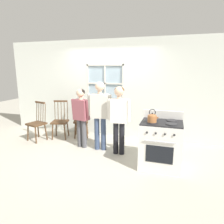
{
  "coord_description": "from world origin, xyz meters",
  "views": [
    {
      "loc": [
        1.72,
        -3.94,
        1.92
      ],
      "look_at": [
        0.47,
        0.04,
        1.0
      ],
      "focal_mm": 32.0,
      "sensor_mm": 36.0,
      "label": 1
    }
  ],
  "objects_px": {
    "stove": "(161,144)",
    "chair_center_cluster": "(37,123)",
    "chair_near_wall": "(80,121)",
    "chair_by_window": "(60,121)",
    "person_adult_right": "(119,114)",
    "person_elderly_left": "(81,113)",
    "kettle": "(152,118)",
    "potted_plant": "(99,99)",
    "person_teen_center": "(100,110)"
  },
  "relations": [
    {
      "from": "chair_center_cluster",
      "to": "person_teen_center",
      "type": "xyz_separation_m",
      "value": [
        1.85,
        -0.09,
        0.52
      ]
    },
    {
      "from": "person_teen_center",
      "to": "chair_near_wall",
      "type": "bearing_deg",
      "value": 134.02
    },
    {
      "from": "chair_center_cluster",
      "to": "stove",
      "type": "xyz_separation_m",
      "value": [
        3.29,
        -0.55,
        0.01
      ]
    },
    {
      "from": "person_elderly_left",
      "to": "stove",
      "type": "distance_m",
      "value": 2.02
    },
    {
      "from": "chair_center_cluster",
      "to": "kettle",
      "type": "height_order",
      "value": "kettle"
    },
    {
      "from": "chair_by_window",
      "to": "chair_near_wall",
      "type": "height_order",
      "value": "same"
    },
    {
      "from": "chair_center_cluster",
      "to": "person_adult_right",
      "type": "xyz_separation_m",
      "value": [
        2.34,
        -0.2,
        0.47
      ]
    },
    {
      "from": "chair_center_cluster",
      "to": "person_elderly_left",
      "type": "relative_size",
      "value": 0.72
    },
    {
      "from": "person_elderly_left",
      "to": "person_teen_center",
      "type": "xyz_separation_m",
      "value": [
        0.49,
        -0.01,
        0.12
      ]
    },
    {
      "from": "person_teen_center",
      "to": "potted_plant",
      "type": "xyz_separation_m",
      "value": [
        -0.41,
        1.02,
        0.09
      ]
    },
    {
      "from": "kettle",
      "to": "potted_plant",
      "type": "xyz_separation_m",
      "value": [
        -1.67,
        1.61,
        0.05
      ]
    },
    {
      "from": "person_adult_right",
      "to": "potted_plant",
      "type": "xyz_separation_m",
      "value": [
        -0.9,
        1.13,
        0.13
      ]
    },
    {
      "from": "potted_plant",
      "to": "person_elderly_left",
      "type": "bearing_deg",
      "value": -94.52
    },
    {
      "from": "potted_plant",
      "to": "chair_by_window",
      "type": "bearing_deg",
      "value": -149.51
    },
    {
      "from": "chair_near_wall",
      "to": "person_teen_center",
      "type": "xyz_separation_m",
      "value": [
        0.87,
        -0.71,
        0.52
      ]
    },
    {
      "from": "person_adult_right",
      "to": "potted_plant",
      "type": "distance_m",
      "value": 1.45
    },
    {
      "from": "potted_plant",
      "to": "kettle",
      "type": "bearing_deg",
      "value": -43.9
    },
    {
      "from": "kettle",
      "to": "potted_plant",
      "type": "distance_m",
      "value": 2.32
    },
    {
      "from": "person_elderly_left",
      "to": "kettle",
      "type": "distance_m",
      "value": 1.86
    },
    {
      "from": "chair_near_wall",
      "to": "potted_plant",
      "type": "bearing_deg",
      "value": -78.73
    },
    {
      "from": "chair_by_window",
      "to": "stove",
      "type": "relative_size",
      "value": 0.96
    },
    {
      "from": "chair_center_cluster",
      "to": "kettle",
      "type": "xyz_separation_m",
      "value": [
        3.11,
        -0.68,
        0.56
      ]
    },
    {
      "from": "chair_center_cluster",
      "to": "potted_plant",
      "type": "relative_size",
      "value": 3.22
    },
    {
      "from": "chair_center_cluster",
      "to": "chair_by_window",
      "type": "bearing_deg",
      "value": 53.41
    },
    {
      "from": "chair_by_window",
      "to": "stove",
      "type": "distance_m",
      "value": 2.95
    },
    {
      "from": "person_teen_center",
      "to": "person_adult_right",
      "type": "bearing_deg",
      "value": -19.4
    },
    {
      "from": "person_teen_center",
      "to": "potted_plant",
      "type": "distance_m",
      "value": 1.1
    },
    {
      "from": "chair_center_cluster",
      "to": "person_teen_center",
      "type": "relative_size",
      "value": 0.65
    },
    {
      "from": "chair_center_cluster",
      "to": "kettle",
      "type": "distance_m",
      "value": 3.23
    },
    {
      "from": "kettle",
      "to": "chair_near_wall",
      "type": "bearing_deg",
      "value": 148.75
    },
    {
      "from": "stove",
      "to": "chair_center_cluster",
      "type": "bearing_deg",
      "value": 170.5
    },
    {
      "from": "person_elderly_left",
      "to": "potted_plant",
      "type": "distance_m",
      "value": 1.03
    },
    {
      "from": "person_adult_right",
      "to": "potted_plant",
      "type": "bearing_deg",
      "value": 124.84
    },
    {
      "from": "chair_by_window",
      "to": "kettle",
      "type": "xyz_separation_m",
      "value": [
        2.63,
        -1.05,
        0.56
      ]
    },
    {
      "from": "chair_center_cluster",
      "to": "person_elderly_left",
      "type": "distance_m",
      "value": 1.42
    },
    {
      "from": "person_elderly_left",
      "to": "person_teen_center",
      "type": "height_order",
      "value": "person_teen_center"
    },
    {
      "from": "person_adult_right",
      "to": "stove",
      "type": "bearing_deg",
      "value": -24.03
    },
    {
      "from": "person_teen_center",
      "to": "stove",
      "type": "relative_size",
      "value": 1.49
    },
    {
      "from": "chair_center_cluster",
      "to": "potted_plant",
      "type": "xyz_separation_m",
      "value": [
        1.44,
        0.93,
        0.61
      ]
    },
    {
      "from": "stove",
      "to": "potted_plant",
      "type": "distance_m",
      "value": 2.44
    },
    {
      "from": "person_adult_right",
      "to": "kettle",
      "type": "xyz_separation_m",
      "value": [
        0.77,
        -0.48,
        0.09
      ]
    },
    {
      "from": "chair_by_window",
      "to": "person_adult_right",
      "type": "bearing_deg",
      "value": -31.98
    },
    {
      "from": "person_elderly_left",
      "to": "potted_plant",
      "type": "height_order",
      "value": "person_elderly_left"
    },
    {
      "from": "chair_by_window",
      "to": "chair_near_wall",
      "type": "bearing_deg",
      "value": 11.8
    },
    {
      "from": "chair_center_cluster",
      "to": "person_adult_right",
      "type": "relative_size",
      "value": 0.68
    },
    {
      "from": "person_adult_right",
      "to": "potted_plant",
      "type": "height_order",
      "value": "person_adult_right"
    },
    {
      "from": "person_elderly_left",
      "to": "stove",
      "type": "xyz_separation_m",
      "value": [
        1.93,
        -0.47,
        -0.39
      ]
    },
    {
      "from": "chair_near_wall",
      "to": "person_teen_center",
      "type": "distance_m",
      "value": 1.24
    },
    {
      "from": "chair_near_wall",
      "to": "person_adult_right",
      "type": "distance_m",
      "value": 1.66
    },
    {
      "from": "stove",
      "to": "chair_near_wall",
      "type": "bearing_deg",
      "value": 153.26
    }
  ]
}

